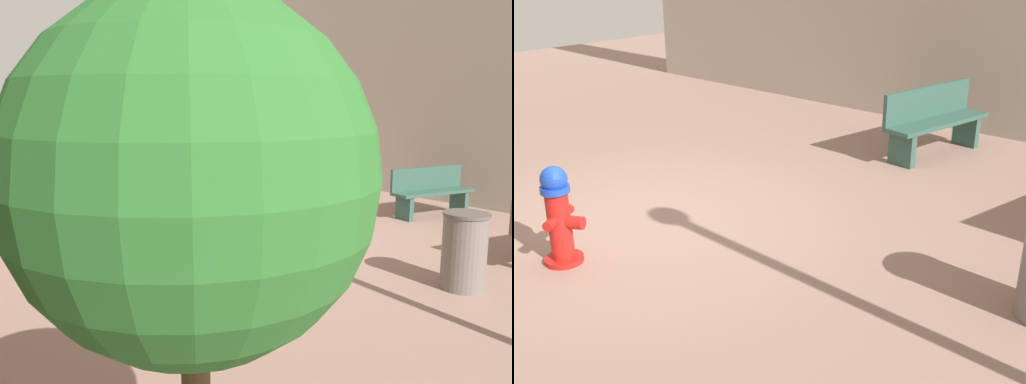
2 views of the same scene
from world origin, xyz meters
TOP-DOWN VIEW (x-y plane):
  - ground_plane at (0.00, 0.00)m, footprint 23.40×23.40m
  - fire_hydrant at (1.03, 0.14)m, footprint 0.42×0.41m
  - bench_near at (-4.19, 1.17)m, footprint 1.84×0.75m

SIDE VIEW (x-z plane):
  - ground_plane at x=0.00m, z-range 0.00..0.00m
  - fire_hydrant at x=1.03m, z-range 0.00..0.95m
  - bench_near at x=-4.19m, z-range 0.03..0.98m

